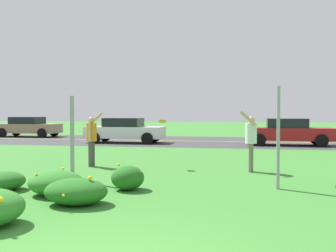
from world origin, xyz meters
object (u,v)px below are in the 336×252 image
Objects in this scene: sign_post_by_roadside at (278,138)px; frisbee_orange at (162,121)px; car_white_center_left at (125,130)px; person_thrower_orange_shirt at (92,137)px; sign_post_near_path at (72,138)px; car_tan_leftmost at (28,127)px; person_catcher_white_shirt at (251,138)px; car_red_center_right at (288,132)px.

frisbee_orange is (-3.38, 3.00, 0.30)m from sign_post_by_roadside.
car_white_center_left is (-7.70, 12.91, -0.45)m from sign_post_by_roadside.
person_thrower_orange_shirt is at bearing -175.75° from frisbee_orange.
sign_post_near_path is 0.49× the size of car_tan_leftmost.
sign_post_by_roadside is 9.22× the size of frisbee_orange.
car_tan_leftmost is (-11.14, 16.92, -0.36)m from sign_post_near_path.
sign_post_near_path is at bearing -152.00° from person_catcher_white_shirt.
sign_post_near_path is 2.70m from person_thrower_orange_shirt.
sign_post_near_path reaches higher than person_catcher_white_shirt.
person_thrower_orange_shirt reaches higher than car_white_center_left.
car_red_center_right is at bearing -13.27° from car_tan_leftmost.
car_tan_leftmost is 1.00× the size of car_red_center_right.
sign_post_by_roadside is 0.53× the size of car_red_center_right.
person_catcher_white_shirt is 12.51m from car_white_center_left.
car_tan_leftmost is at bearing 154.02° from car_white_center_left.
frisbee_orange is at bearing 138.36° from sign_post_by_roadside.
sign_post_near_path is at bearing 177.96° from sign_post_by_roadside.
person_thrower_orange_shirt is 0.40× the size of car_red_center_right.
person_catcher_white_shirt is (4.59, 2.44, -0.10)m from sign_post_near_path.
frisbee_orange reaches higher than car_red_center_right.
sign_post_near_path is 5.18m from sign_post_by_roadside.
sign_post_by_roadside is 23.65m from car_tan_leftmost.
frisbee_orange is at bearing -66.41° from car_white_center_left.
sign_post_by_roadside is 4.53m from frisbee_orange.
sign_post_near_path is 1.21× the size of person_catcher_white_shirt.
car_red_center_right is (2.07, 10.29, -0.26)m from person_catcher_white_shirt.
person_thrower_orange_shirt is (-5.71, 2.83, -0.21)m from sign_post_by_roadside.
car_white_center_left is at bearing 113.59° from frisbee_orange.
sign_post_by_roadside reaches higher than person_catcher_white_shirt.
car_red_center_right is (1.48, 12.91, -0.45)m from sign_post_by_roadside.
sign_post_near_path is at bearing -56.65° from car_tan_leftmost.
person_catcher_white_shirt is 0.41× the size of car_white_center_left.
sign_post_by_roadside is 6.37m from person_thrower_orange_shirt.
sign_post_near_path reaches higher than car_tan_leftmost.
sign_post_near_path reaches higher than person_thrower_orange_shirt.
sign_post_near_path is at bearing -122.63° from frisbee_orange.
car_white_center_left is (-4.33, 9.91, -0.75)m from frisbee_orange.
car_tan_leftmost is (-10.61, 14.28, -0.24)m from person_thrower_orange_shirt.
frisbee_orange is 0.06× the size of car_tan_leftmost.
frisbee_orange is 11.06m from car_red_center_right.
sign_post_near_path reaches higher than car_red_center_right.
sign_post_by_roadside reaches higher than person_thrower_orange_shirt.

